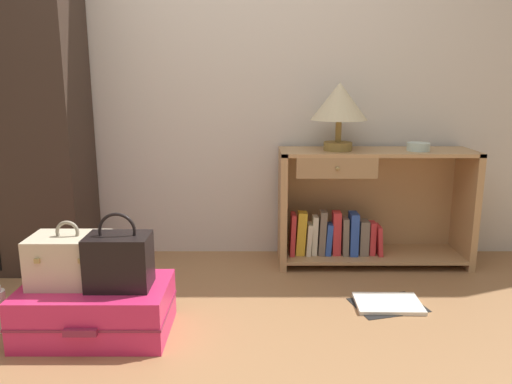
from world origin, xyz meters
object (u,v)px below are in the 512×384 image
at_px(bookshelf, 364,209).
at_px(open_book_on_floor, 387,304).
at_px(suitcase_large, 96,310).
at_px(wardrobe, 1,96).
at_px(bowl, 418,147).
at_px(table_lamp, 339,104).
at_px(handbag, 118,260).
at_px(train_case, 69,260).

xyz_separation_m(bookshelf, open_book_on_floor, (-0.00, -0.64, -0.34)).
bearing_deg(bookshelf, suitcase_large, -146.65).
height_order(wardrobe, bowl, wardrobe).
height_order(wardrobe, table_lamp, wardrobe).
relative_size(bowl, handbag, 0.39).
bearing_deg(open_book_on_floor, wardrobe, 164.96).
height_order(wardrobe, train_case, wardrobe).
relative_size(bookshelf, suitcase_large, 1.77).
height_order(table_lamp, handbag, table_lamp).
bearing_deg(open_book_on_floor, suitcase_large, -168.46).
bearing_deg(table_lamp, handbag, -140.43).
xyz_separation_m(bowl, open_book_on_floor, (-0.29, -0.59, -0.74)).
height_order(train_case, handbag, handbag).
height_order(bookshelf, table_lamp, table_lamp).
distance_m(wardrobe, bookshelf, 2.28).
xyz_separation_m(bowl, train_case, (-1.81, -0.85, -0.40)).
relative_size(bowl, suitcase_large, 0.20).
bearing_deg(table_lamp, wardrobe, -179.26).
bearing_deg(table_lamp, bowl, -2.37).
bearing_deg(train_case, bowl, 25.09).
xyz_separation_m(wardrobe, open_book_on_floor, (2.17, -0.58, -1.04)).
relative_size(table_lamp, handbag, 1.17).
relative_size(bookshelf, bowl, 8.74).
relative_size(bookshelf, open_book_on_floor, 2.92).
bearing_deg(bookshelf, open_book_on_floor, -90.02).
relative_size(wardrobe, suitcase_large, 3.14).
xyz_separation_m(suitcase_large, train_case, (-0.11, 0.03, 0.23)).
height_order(bowl, train_case, bowl).
bearing_deg(bowl, wardrobe, -179.87).
distance_m(bookshelf, suitcase_large, 1.70).
bearing_deg(table_lamp, bookshelf, 9.39).
relative_size(suitcase_large, handbag, 1.94).
xyz_separation_m(wardrobe, train_case, (0.65, -0.84, -0.70)).
bearing_deg(open_book_on_floor, bookshelf, 89.98).
distance_m(train_case, handbag, 0.24).
bearing_deg(train_case, wardrobe, 127.65).
bearing_deg(suitcase_large, table_lamp, 36.28).
bearing_deg(train_case, suitcase_large, -14.15).
xyz_separation_m(bookshelf, handbag, (-1.29, -0.94, 0.01)).
distance_m(wardrobe, suitcase_large, 1.48).
bearing_deg(wardrobe, bookshelf, 1.49).
xyz_separation_m(suitcase_large, open_book_on_floor, (1.41, 0.29, -0.11)).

